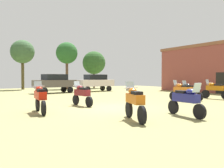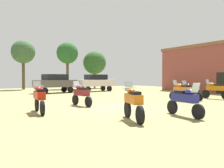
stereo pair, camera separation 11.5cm
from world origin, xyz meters
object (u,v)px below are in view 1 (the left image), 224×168
Objects in this scene: motorcycle_5 at (186,100)px; tree_1 at (94,63)px; motorcycle_7 at (183,91)px; car_4 at (55,82)px; tree_3 at (22,52)px; tree_5 at (67,53)px; motorcycle_4 at (191,91)px; motorcycle_3 at (135,102)px; motorcycle_2 at (82,94)px; car_2 at (95,81)px; motorcycle_6 at (40,97)px; motorcycle_8 at (215,89)px.

tree_1 reaches higher than motorcycle_5.
car_4 is at bearing 103.97° from motorcycle_7.
tree_3 is 5.96m from tree_5.
motorcycle_4 is 7.51m from motorcycle_5.
tree_3 is at bearing 0.19° from car_4.
motorcycle_3 is at bearing -104.54° from tree_5.
car_2 is at bearing 51.36° from motorcycle_2.
tree_5 reaches higher than motorcycle_6.
motorcycle_7 is at bearing -87.66° from tree_5.
car_4 is at bearing 118.42° from motorcycle_4.
tree_1 is (10.84, 24.78, 3.17)m from motorcycle_3.
motorcycle_6 is (-5.08, 4.24, 0.02)m from motorcycle_5.
motorcycle_2 is 0.31× the size of tree_5.
tree_5 is (6.24, 19.26, 4.39)m from motorcycle_2.
car_2 is (-1.05, 13.12, 0.46)m from motorcycle_4.
motorcycle_3 is 8.23m from motorcycle_7.
car_4 is 12.01m from tree_1.
motorcycle_2 is at bearing 162.20° from motorcycle_7.
tree_3 is at bearing 99.24° from motorcycle_7.
motorcycle_4 is at bearing 44.90° from motorcycle_3.
motorcycle_7 is (7.08, -1.31, 0.03)m from motorcycle_2.
motorcycle_5 is 17.35m from car_4.
car_2 is at bearing 97.13° from motorcycle_4.
motorcycle_2 is 7.20m from motorcycle_7.
motorcycle_8 is (10.56, -1.40, 0.04)m from motorcycle_2.
motorcycle_4 is (8.19, -1.04, 0.00)m from motorcycle_2.
tree_1 is at bearing 72.81° from motorcycle_7.
motorcycle_7 is 13.41m from car_2.
tree_3 is at bearing 80.56° from motorcycle_2.
motorcycle_8 reaches higher than motorcycle_7.
tree_3 reaches higher than motorcycle_5.
motorcycle_7 is at bearing 173.29° from motorcycle_8.
motorcycle_5 reaches higher than motorcycle_4.
motorcycle_3 is at bearing -50.74° from motorcycle_6.
motorcycle_3 is 0.99× the size of motorcycle_4.
motorcycle_4 is 23.63m from tree_3.
motorcycle_6 is 0.99× the size of motorcycle_7.
motorcycle_8 reaches higher than motorcycle_2.
motorcycle_3 reaches higher than motorcycle_5.
car_4 reaches higher than motorcycle_6.
motorcycle_4 is 14.10m from car_4.
motorcycle_8 is (10.69, 3.89, 0.00)m from motorcycle_3.
motorcycle_8 is 0.51× the size of car_4.
motorcycle_3 is 0.92× the size of motorcycle_7.
car_2 is at bearing 58.31° from motorcycle_6.
car_4 is 0.67× the size of tree_3.
motorcycle_7 is at bearing -163.59° from motorcycle_4.
car_2 is (0.06, 13.40, 0.44)m from motorcycle_7.
tree_1 is (13.49, 20.96, 3.17)m from motorcycle_6.
motorcycle_6 is 0.33× the size of tree_3.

